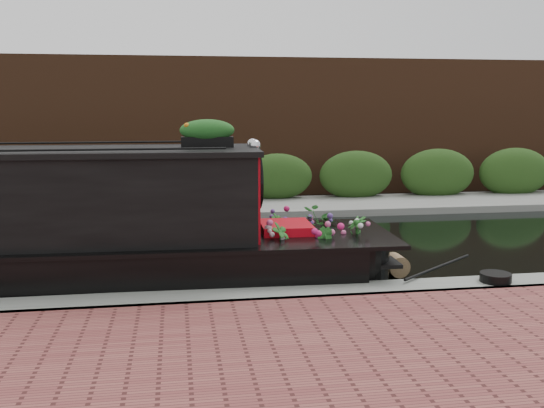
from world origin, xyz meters
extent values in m
plane|color=black|center=(0.00, 0.00, 0.00)|extent=(80.00, 80.00, 0.00)
cube|color=gray|center=(0.00, -3.30, 0.00)|extent=(40.00, 0.60, 0.50)
cube|color=gray|center=(0.00, 4.20, 0.00)|extent=(40.00, 2.40, 0.34)
cube|color=#224115|center=(0.00, 5.10, 0.00)|extent=(40.00, 1.10, 2.80)
cube|color=#4B2B19|center=(0.00, 7.20, 0.00)|extent=(40.00, 1.00, 8.00)
cube|color=red|center=(0.48, -1.97, 1.33)|extent=(0.11, 1.64, 1.26)
cube|color=black|center=(-0.76, -2.80, 1.40)|extent=(0.84, 0.05, 0.51)
cube|color=red|center=(0.97, -1.97, 0.66)|extent=(0.78, 0.87, 0.47)
sphere|color=silver|center=(0.49, -2.10, 2.07)|extent=(0.17, 0.17, 0.17)
sphere|color=silver|center=(0.49, -1.84, 2.07)|extent=(0.17, 0.17, 0.17)
cube|color=black|center=(-0.18, -1.97, 2.12)|extent=(0.75, 0.23, 0.15)
ellipsoid|color=orange|center=(-0.18, -1.97, 2.30)|extent=(0.82, 0.23, 0.22)
imported|color=#20591F|center=(0.79, -2.53, 0.72)|extent=(0.37, 0.37, 0.59)
imported|color=#20591F|center=(1.44, -2.56, 0.67)|extent=(0.34, 0.35, 0.50)
imported|color=#20591F|center=(1.65, -1.47, 0.73)|extent=(0.68, 0.64, 0.61)
imported|color=#20591F|center=(1.98, -2.28, 0.72)|extent=(0.41, 0.41, 0.60)
imported|color=#20591F|center=(0.96, -1.25, 0.67)|extent=(0.31, 0.32, 0.51)
cylinder|color=olive|center=(2.74, -1.97, 0.17)|extent=(0.33, 0.36, 0.33)
cylinder|color=black|center=(3.65, -3.32, 0.31)|extent=(0.42, 0.42, 0.12)
camera|label=1|loc=(-0.63, -10.75, 2.64)|focal=40.00mm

